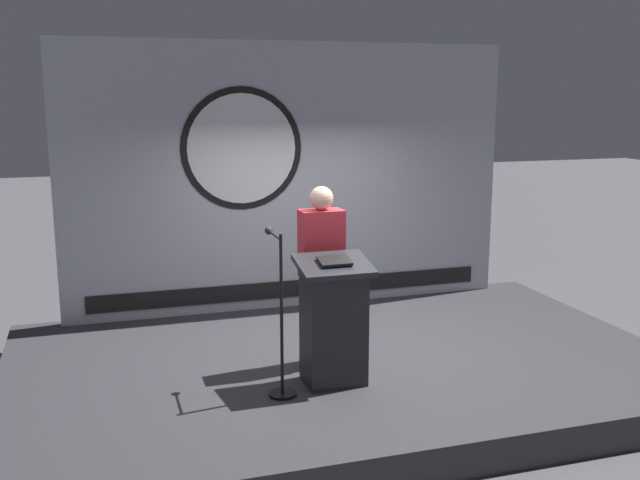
% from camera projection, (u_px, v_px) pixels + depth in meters
% --- Properties ---
extents(ground_plane, '(40.00, 40.00, 0.00)m').
position_uv_depth(ground_plane, '(342.00, 385.00, 7.24)').
color(ground_plane, '#4C4C51').
extents(stage_platform, '(6.40, 4.00, 0.30)m').
position_uv_depth(stage_platform, '(342.00, 370.00, 7.21)').
color(stage_platform, '#333338').
rests_on(stage_platform, ground).
extents(banner_display, '(5.33, 0.12, 3.12)m').
position_uv_depth(banner_display, '(290.00, 178.00, 8.59)').
color(banner_display, '#B2B7C1').
rests_on(banner_display, stage_platform).
extents(podium, '(0.64, 0.50, 1.15)m').
position_uv_depth(podium, '(334.00, 322.00, 6.44)').
color(podium, '#26262B').
rests_on(podium, stage_platform).
extents(speaker_person, '(0.40, 0.26, 1.71)m').
position_uv_depth(speaker_person, '(321.00, 275.00, 6.84)').
color(speaker_person, black).
rests_on(speaker_person, stage_platform).
extents(microphone_stand, '(0.24, 0.58, 1.41)m').
position_uv_depth(microphone_stand, '(280.00, 338.00, 6.22)').
color(microphone_stand, black).
rests_on(microphone_stand, stage_platform).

